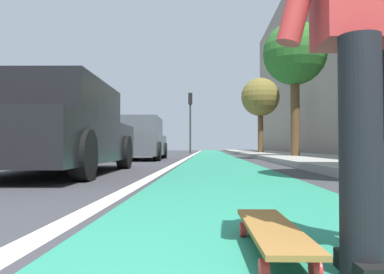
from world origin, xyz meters
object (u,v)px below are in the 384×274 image
skater_person (371,14)px  street_tree_far (260,98)px  street_tree_mid (295,55)px  skateboard (272,231)px  traffic_light (190,112)px  parked_car_mid (138,140)px  parked_car_near (56,130)px

skater_person → street_tree_far: size_ratio=0.37×
street_tree_mid → street_tree_far: size_ratio=1.09×
skateboard → street_tree_far: (20.13, -2.76, 3.18)m
street_tree_mid → street_tree_far: bearing=0.0°
skateboard → traffic_light: bearing=3.4°
skater_person → traffic_light: traffic_light is taller
skateboard → skater_person: skater_person is taller
parked_car_mid → traffic_light: size_ratio=1.02×
street_tree_mid → street_tree_far: (8.56, 0.00, -0.37)m
parked_car_mid → street_tree_far: size_ratio=0.97×
skater_person → street_tree_far: street_tree_far is taller
parked_car_near → parked_car_mid: size_ratio=1.08×
street_tree_far → parked_car_mid: bearing=147.7°
parked_car_mid → street_tree_far: street_tree_far is taller
traffic_light → street_tree_far: bearing=-137.0°
street_tree_far → street_tree_mid: bearing=180.0°
parked_car_near → street_tree_far: bearing=-19.6°
skateboard → street_tree_far: size_ratio=0.19×
skateboard → parked_car_mid: parked_car_mid is taller
parked_car_near → street_tree_mid: street_tree_mid is taller
traffic_light → parked_car_near: bearing=176.3°
skateboard → parked_car_near: bearing=31.4°
parked_car_mid → street_tree_mid: street_tree_mid is taller
parked_car_near → street_tree_far: 16.73m
skater_person → street_tree_mid: (11.71, -2.42, 2.70)m
skateboard → skater_person: (-0.15, -0.35, 0.84)m
skateboard → street_tree_mid: bearing=-13.4°
parked_car_near → street_tree_far: size_ratio=1.05×
skateboard → skater_person: size_ratio=0.51×
skateboard → parked_car_mid: size_ratio=0.20×
skateboard → street_tree_mid: size_ratio=0.18×
street_tree_far → skater_person: bearing=173.2°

